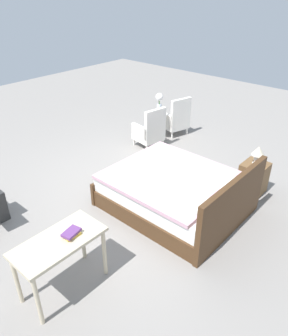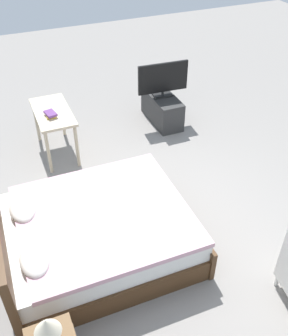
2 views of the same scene
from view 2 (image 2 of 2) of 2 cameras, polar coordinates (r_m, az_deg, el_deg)
ground_plane at (r=5.10m, az=3.15°, el=-7.72°), size 16.00×16.00×0.00m
bed at (r=4.57m, az=-7.29°, el=-9.45°), size 1.77×2.12×0.96m
table_lamp at (r=3.38m, az=-13.85°, el=-21.74°), size 0.22×0.22×0.33m
tv_stand at (r=6.96m, az=2.63°, el=8.63°), size 0.96×0.40×0.50m
tv_flatscreen at (r=6.71m, az=2.76°, el=12.76°), size 0.22×0.87×0.58m
vanity_desk at (r=6.08m, az=-13.04°, el=7.16°), size 1.04×0.52×0.74m
book_stack at (r=5.87m, az=-13.40°, el=7.60°), size 0.23×0.17×0.06m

